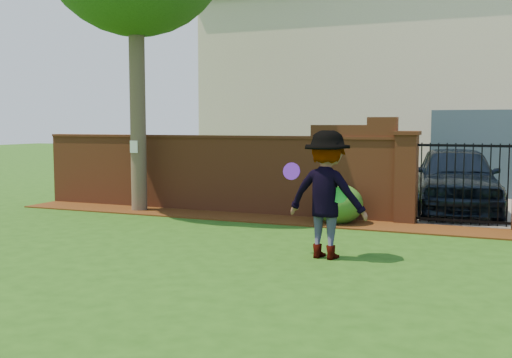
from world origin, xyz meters
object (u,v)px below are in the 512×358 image
at_px(frisbee_green, 340,195).
at_px(car, 457,179).
at_px(man, 326,195).
at_px(frisbee_purple, 292,171).

bearing_deg(frisbee_green, car, 77.98).
distance_m(car, frisbee_green, 5.89).
bearing_deg(frisbee_green, man, 161.58).
distance_m(car, man, 5.86).
height_order(frisbee_purple, frisbee_green, frisbee_purple).
bearing_deg(car, man, -113.41).
relative_size(car, man, 2.33).
xyz_separation_m(car, frisbee_purple, (-1.93, -5.87, 0.55)).
bearing_deg(man, frisbee_green, 168.94).
bearing_deg(frisbee_purple, man, 23.07).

